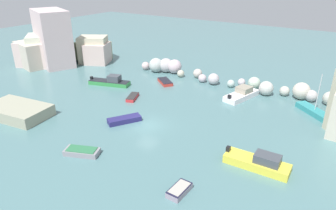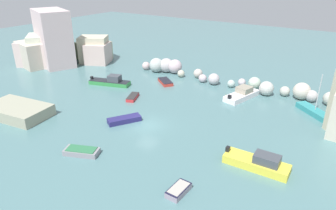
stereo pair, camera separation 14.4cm
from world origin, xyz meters
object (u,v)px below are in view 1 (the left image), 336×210
Objects in this scene: moored_boat_2 at (133,97)px; moored_boat_5 at (242,94)px; moored_boat_0 at (259,162)px; stone_dock at (17,111)px; moored_boat_3 at (124,120)px; moored_boat_4 at (111,82)px; moored_boat_9 at (314,112)px; moored_boat_8 at (179,190)px; moored_boat_7 at (82,152)px; channel_buoy at (226,96)px; moored_boat_6 at (165,82)px.

moored_boat_2 is 0.50× the size of moored_boat_5.
stone_dock is at bearing -170.03° from moored_boat_0.
moored_boat_0 reaches higher than moored_boat_2.
moored_boat_0 is 17.11m from moored_boat_3.
moored_boat_4 is at bearing 82.37° from stone_dock.
moored_boat_2 is at bearing 61.53° from moored_boat_9.
moored_boat_8 is (12.60, -7.63, -0.01)m from moored_boat_3.
moored_boat_3 is at bearing 75.59° from moored_boat_7.
moored_boat_2 is 7.30m from moored_boat_4.
moored_boat_4 is 28.69m from moored_boat_8.
moored_boat_4 reaches higher than moored_boat_3.
moored_boat_0 is at bearing -56.95° from channel_buoy.
moored_boat_3 is at bearing 60.79° from moored_boat_8.
moored_boat_9 is at bearing 88.77° from moored_boat_2.
moored_boat_0 is 2.51× the size of moored_boat_8.
moored_boat_9 is at bearing 40.02° from moored_boat_6.
moored_boat_5 is 1.71× the size of moored_boat_6.
stone_dock is at bearing 88.81° from moored_boat_8.
moored_boat_3 reaches higher than moored_boat_6.
moored_boat_8 is at bearing -122.97° from moored_boat_0.
moored_boat_2 is at bearing 160.93° from moored_boat_0.
moored_boat_7 reaches higher than moored_boat_2.
moored_boat_2 is 0.46× the size of moored_boat_4.
moored_boat_2 is at bearing 86.99° from moored_boat_7.
moored_boat_0 is 1.91× the size of moored_boat_2.
stone_dock is at bearing 150.66° from moored_boat_7.
moored_boat_7 is at bearing -2.88° from moored_boat_2.
moored_boat_4 is 1.07× the size of moored_boat_5.
moored_boat_8 is (25.36, -1.40, -0.42)m from stone_dock.
moored_boat_0 is 1.47× the size of moored_boat_3.
moored_boat_7 is at bearing -40.14° from moored_boat_6.
channel_buoy is at bearing 102.55° from moored_boat_2.
moored_boat_5 is 13.10m from moored_boat_6.
moored_boat_2 is (-11.45, -7.89, 0.03)m from channel_buoy.
moored_boat_2 is 0.85× the size of moored_boat_6.
moored_boat_8 is at bearing -76.98° from channel_buoy.
stone_dock is 28.88m from channel_buoy.
stone_dock is 15.47m from moored_boat_4.
channel_buoy is at bearing 45.37° from stone_dock.
moored_boat_6 reaches higher than channel_buoy.
moored_boat_9 is at bearing -5.42° from moored_boat_4.
moored_boat_4 is at bearing 56.30° from moored_boat_8.
moored_boat_4 is (-27.81, 9.49, -0.04)m from moored_boat_0.
moored_boat_0 is at bearing 2.24° from moored_boat_6.
stone_dock is at bearing -114.71° from moored_boat_4.
moored_boat_8 is (16.52, -14.06, 0.05)m from moored_boat_2.
moored_boat_4 reaches higher than moored_boat_5.
moored_boat_0 is at bearing 3.13° from moored_boat_7.
channel_buoy is 17.56m from moored_boat_0.
channel_buoy is 23.20m from moored_boat_7.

